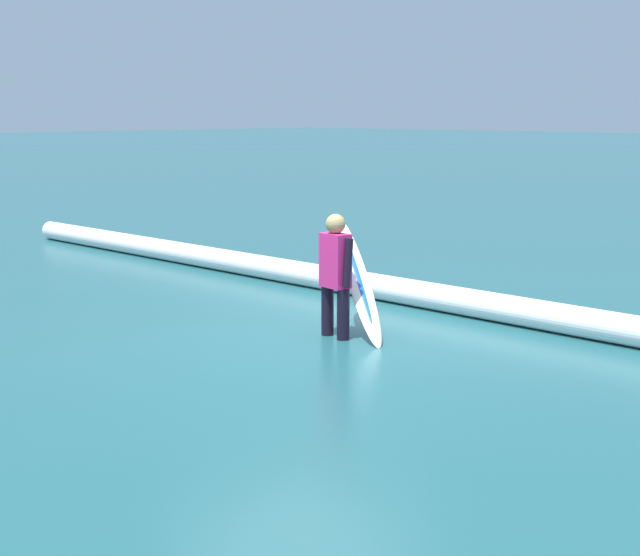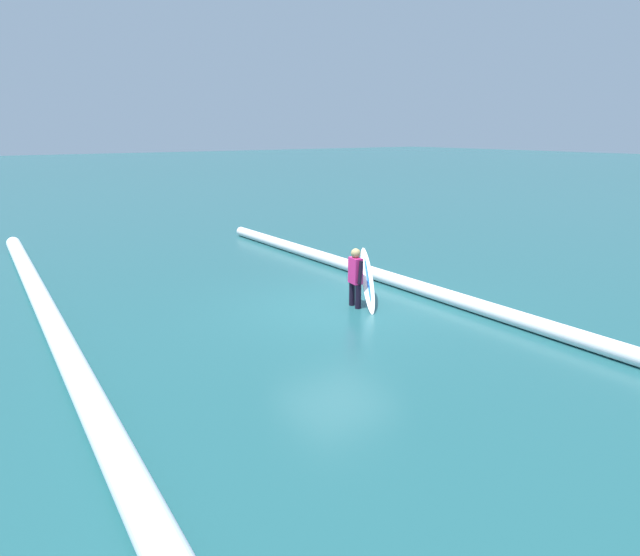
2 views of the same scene
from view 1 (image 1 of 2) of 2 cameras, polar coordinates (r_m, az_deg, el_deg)
The scene contains 4 objects.
ground_plane at distance 10.34m, azimuth -1.31°, elevation -3.85°, with size 188.93×188.93×0.00m, color #1F5559.
surfer at distance 10.37m, azimuth 0.94°, elevation 0.49°, with size 0.52×0.25×1.38m.
surfboard at distance 10.61m, azimuth 2.33°, elevation -0.14°, with size 1.41×0.97×1.25m.
wave_crest_foreground at distance 12.37m, azimuth 4.83°, elevation -0.76°, with size 0.34×0.34×17.96m, color white.
Camera 1 is at (-7.19, 7.01, 2.49)m, focal length 53.00 mm.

